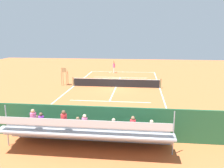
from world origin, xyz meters
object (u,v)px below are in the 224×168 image
object	(u,v)px
tennis_net	(116,83)
courtside_bench	(135,127)
bleacher_stand	(87,132)
equipment_bag	(109,132)
umpire_chair	(64,74)
tennis_racket	(110,73)
tennis_player	(114,66)
tennis_ball_near	(107,75)

from	to	relation	value
tennis_net	courtside_bench	bearing A→B (deg)	100.72
bleacher_stand	equipment_bag	xyz separation A→B (m)	(-0.94, -1.94, -0.77)
tennis_net	courtside_bench	xyz separation A→B (m)	(-2.51, 13.27, 0.06)
tennis_net	courtside_bench	size ratio (longest dim) A/B	5.72
umpire_chair	tennis_racket	xyz separation A→B (m)	(-4.22, -9.66, -1.30)
bleacher_stand	umpire_chair	xyz separation A→B (m)	(6.16, -15.58, 0.37)
tennis_player	tennis_racket	distance (m)	1.20
bleacher_stand	courtside_bench	distance (m)	3.31
bleacher_stand	courtside_bench	xyz separation A→B (m)	(-2.56, -2.07, -0.39)
bleacher_stand	tennis_racket	world-z (taller)	bleacher_stand
umpire_chair	courtside_bench	bearing A→B (deg)	122.81
tennis_net	equipment_bag	size ratio (longest dim) A/B	11.44
equipment_bag	tennis_player	size ratio (longest dim) A/B	0.47
umpire_chair	tennis_racket	world-z (taller)	umpire_chair
courtside_bench	tennis_player	xyz separation A→B (m)	(3.84, -23.19, 0.46)
equipment_bag	tennis_player	bearing A→B (deg)	-84.54
tennis_net	umpire_chair	xyz separation A→B (m)	(6.20, -0.24, 0.81)
bleacher_stand	courtside_bench	bearing A→B (deg)	-141.04
bleacher_stand	tennis_racket	distance (m)	25.33
tennis_net	courtside_bench	world-z (taller)	tennis_net
tennis_net	tennis_ball_near	size ratio (longest dim) A/B	156.06
courtside_bench	equipment_bag	xyz separation A→B (m)	(1.61, 0.13, -0.38)
tennis_player	courtside_bench	bearing A→B (deg)	99.40
courtside_bench	tennis_ball_near	size ratio (longest dim) A/B	27.27
tennis_net	tennis_racket	distance (m)	10.11
tennis_net	tennis_ball_near	xyz separation A→B (m)	(2.04, -7.55, -0.47)
bleacher_stand	equipment_bag	distance (m)	2.29
tennis_ball_near	bleacher_stand	bearing A→B (deg)	94.97
tennis_player	tennis_ball_near	distance (m)	2.65
bleacher_stand	tennis_net	bearing A→B (deg)	-90.16
tennis_racket	tennis_ball_near	distance (m)	2.35
umpire_chair	equipment_bag	bearing A→B (deg)	117.50
courtside_bench	tennis_ball_near	bearing A→B (deg)	-77.68
bleacher_stand	tennis_player	distance (m)	25.29
courtside_bench	tennis_racket	xyz separation A→B (m)	(4.50, -23.17, -0.54)
equipment_bag	tennis_racket	size ratio (longest dim) A/B	1.55
bleacher_stand	tennis_ball_near	world-z (taller)	bleacher_stand
equipment_bag	tennis_ball_near	bearing A→B (deg)	-82.02
tennis_ball_near	tennis_net	bearing A→B (deg)	105.08
tennis_net	tennis_player	bearing A→B (deg)	-82.38
tennis_player	bleacher_stand	bearing A→B (deg)	92.91
tennis_net	tennis_player	world-z (taller)	tennis_player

